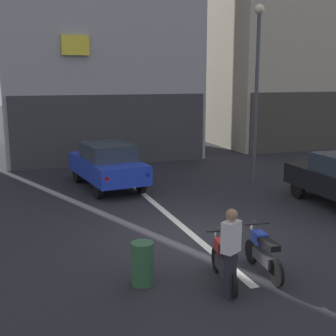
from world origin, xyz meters
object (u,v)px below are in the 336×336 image
object	(u,v)px
motorcycle_blue_row_left_mid	(263,252)
trash_bin	(142,264)
car_blue_crossing_near	(107,164)
person_by_motorcycles	(231,252)
motorcycle_red_row_leftmost	(224,261)
street_lamp	(257,76)

from	to	relation	value
motorcycle_blue_row_left_mid	trash_bin	xyz separation A→B (m)	(-2.46, 0.34, -0.03)
car_blue_crossing_near	person_by_motorcycles	size ratio (longest dim) A/B	2.56
motorcycle_red_row_leftmost	motorcycle_blue_row_left_mid	world-z (taller)	same
motorcycle_red_row_leftmost	person_by_motorcycles	size ratio (longest dim) A/B	0.99
motorcycle_red_row_leftmost	street_lamp	bearing A→B (deg)	56.49
street_lamp	car_blue_crossing_near	bearing A→B (deg)	172.01
motorcycle_red_row_leftmost	person_by_motorcycles	xyz separation A→B (m)	(-0.14, -0.54, 0.40)
motorcycle_red_row_leftmost	trash_bin	distance (m)	1.58
car_blue_crossing_near	person_by_motorcycles	world-z (taller)	person_by_motorcycles
street_lamp	motorcycle_red_row_leftmost	distance (m)	9.87
person_by_motorcycles	motorcycle_blue_row_left_mid	bearing A→B (deg)	31.47
car_blue_crossing_near	trash_bin	bearing A→B (deg)	-97.28
street_lamp	motorcycle_blue_row_left_mid	distance (m)	9.31
motorcycle_blue_row_left_mid	trash_bin	bearing A→B (deg)	172.08
car_blue_crossing_near	person_by_motorcycles	distance (m)	9.01
person_by_motorcycles	trash_bin	distance (m)	1.75
motorcycle_red_row_leftmost	motorcycle_blue_row_left_mid	distance (m)	0.97
street_lamp	person_by_motorcycles	world-z (taller)	street_lamp
street_lamp	motorcycle_blue_row_left_mid	world-z (taller)	street_lamp
car_blue_crossing_near	trash_bin	world-z (taller)	car_blue_crossing_near
motorcycle_red_row_leftmost	person_by_motorcycles	bearing A→B (deg)	-104.57
trash_bin	motorcycle_blue_row_left_mid	bearing A→B (deg)	-7.92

